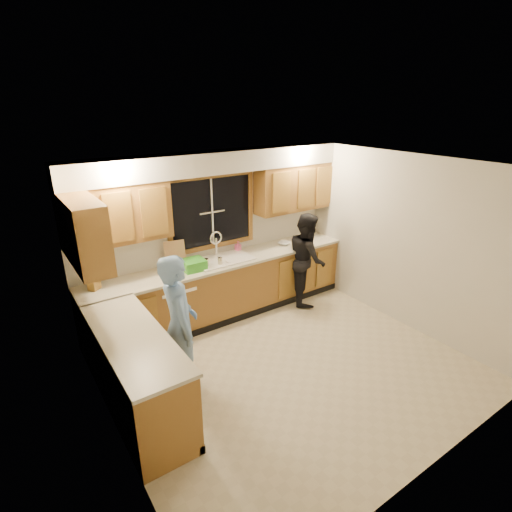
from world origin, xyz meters
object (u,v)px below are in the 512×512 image
(bowl, at_px, (284,243))
(stove, at_px, (156,406))
(woman, at_px, (307,259))
(dish_crate, at_px, (193,265))
(sink, at_px, (223,264))
(man, at_px, (180,326))
(knife_block, at_px, (93,281))
(soap_bottle, at_px, (238,246))
(dishwasher, at_px, (173,306))

(bowl, bearing_deg, stove, -148.21)
(woman, xyz_separation_m, bowl, (-0.18, 0.37, 0.19))
(woman, bearing_deg, dish_crate, 111.61)
(sink, bearing_deg, man, -135.62)
(sink, distance_m, knife_block, 1.84)
(woman, xyz_separation_m, soap_bottle, (-0.97, 0.54, 0.25))
(bowl, bearing_deg, man, -152.78)
(man, distance_m, woman, 2.77)
(sink, distance_m, dish_crate, 0.53)
(dishwasher, xyz_separation_m, bowl, (2.03, 0.04, 0.53))
(stove, xyz_separation_m, bowl, (2.98, 1.85, 0.49))
(dishwasher, relative_size, soap_bottle, 4.83)
(woman, relative_size, knife_block, 6.26)
(woman, height_order, knife_block, woman)
(stove, bearing_deg, knife_block, 90.91)
(dish_crate, bearing_deg, bowl, 3.06)
(woman, height_order, dish_crate, woman)
(man, bearing_deg, soap_bottle, -36.22)
(dish_crate, distance_m, soap_bottle, 0.93)
(knife_block, xyz_separation_m, soap_bottle, (2.22, 0.12, -0.04))
(stove, distance_m, dish_crate, 2.24)
(dishwasher, height_order, woman, woman)
(dish_crate, relative_size, soap_bottle, 1.83)
(woman, bearing_deg, dishwasher, 111.55)
(dishwasher, xyz_separation_m, stove, (-0.95, -1.81, 0.04))
(man, bearing_deg, sink, -32.67)
(sink, relative_size, bowl, 4.35)
(dish_crate, height_order, soap_bottle, soap_bottle)
(woman, distance_m, soap_bottle, 1.14)
(woman, bearing_deg, sink, 105.76)
(dish_crate, xyz_separation_m, soap_bottle, (0.90, 0.26, 0.01))
(woman, height_order, bowl, woman)
(sink, height_order, dishwasher, sink)
(dishwasher, bearing_deg, stove, -117.69)
(dishwasher, bearing_deg, woman, -8.61)
(knife_block, xyz_separation_m, dish_crate, (1.32, -0.13, -0.05))
(stove, xyz_separation_m, dish_crate, (1.29, 1.76, 0.54))
(dishwasher, bearing_deg, soap_bottle, 9.35)
(man, xyz_separation_m, woman, (2.62, 0.88, -0.08))
(stove, relative_size, soap_bottle, 5.30)
(soap_bottle, relative_size, bowl, 0.86)
(dishwasher, xyz_separation_m, woman, (2.21, -0.33, 0.35))
(sink, bearing_deg, woman, -14.40)
(woman, distance_m, dish_crate, 1.91)
(man, relative_size, soap_bottle, 9.88)
(sink, height_order, knife_block, sink)
(soap_bottle, bearing_deg, man, -139.18)
(stove, relative_size, man, 0.54)
(sink, relative_size, woman, 0.57)
(woman, distance_m, bowl, 0.45)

